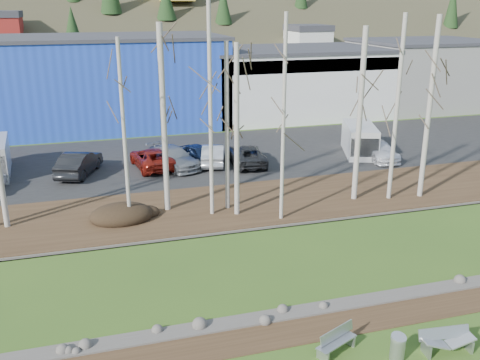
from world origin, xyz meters
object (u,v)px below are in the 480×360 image
object	(u,v)px
car_5	(213,154)
car_6	(246,155)
car_3	(173,157)
car_2	(152,158)
bench_intact	(336,341)
van_white	(360,140)
car_7	(378,150)
litter_bin	(397,349)
bench_damaged	(446,341)
car_4	(200,154)
car_1	(79,163)

from	to	relation	value
car_5	car_6	xyz separation A→B (m)	(2.21, -0.78, -0.02)
car_3	car_2	bearing A→B (deg)	145.34
bench_intact	car_2	xyz separation A→B (m)	(-3.12, 22.43, 0.43)
van_white	car_7	bearing A→B (deg)	-48.44
car_6	litter_bin	bearing A→B (deg)	92.40
car_2	car_7	bearing A→B (deg)	163.78
bench_damaged	car_3	world-z (taller)	car_3
car_3	car_6	bearing A→B (deg)	-29.72
car_4	car_7	xyz separation A→B (m)	(12.85, -2.65, 0.01)
bench_damaged	litter_bin	bearing A→B (deg)	-176.35
car_2	litter_bin	bearing A→B (deg)	94.19
litter_bin	car_5	size ratio (longest dim) A/B	0.19
bench_damaged	car_6	size ratio (longest dim) A/B	0.37
bench_damaged	van_white	bearing A→B (deg)	74.09
bench_damaged	car_1	world-z (taller)	car_1
car_4	car_6	bearing A→B (deg)	-45.79
litter_bin	van_white	distance (m)	24.96
car_1	car_2	bearing A→B (deg)	-157.26
car_1	car_7	distance (m)	21.29
car_2	car_1	bearing A→B (deg)	-5.60
car_4	car_7	world-z (taller)	car_7
bench_damaged	van_white	xyz separation A→B (m)	(9.00, 22.55, 0.83)
litter_bin	car_4	size ratio (longest dim) A/B	0.21
car_2	car_4	world-z (taller)	car_2
car_1	car_2	size ratio (longest dim) A/B	0.97
bench_damaged	car_7	world-z (taller)	car_7
bench_intact	litter_bin	world-z (taller)	litter_bin
van_white	car_3	bearing A→B (deg)	-162.37
bench_damaged	car_1	xyz separation A→B (m)	(-11.53, 23.30, 0.53)
litter_bin	car_3	world-z (taller)	car_3
bench_damaged	car_6	xyz separation A→B (m)	(-0.09, 22.40, 0.43)
car_1	car_6	bearing A→B (deg)	-163.64
bench_damaged	car_6	world-z (taller)	car_6
car_3	car_7	distance (m)	14.99
car_3	car_6	distance (m)	5.15
litter_bin	car_6	world-z (taller)	car_6
car_3	car_6	world-z (taller)	car_3
car_1	litter_bin	bearing A→B (deg)	133.56
car_1	car_7	bearing A→B (deg)	-165.45
litter_bin	car_7	bearing A→B (deg)	61.25
car_6	van_white	bearing A→B (deg)	-172.23
car_3	car_7	xyz separation A→B (m)	(14.83, -2.17, -0.05)
car_1	car_6	distance (m)	11.47
bench_intact	car_6	world-z (taller)	car_6
car_7	car_2	bearing A→B (deg)	175.82
van_white	car_2	bearing A→B (deg)	-163.39
bench_intact	van_white	size ratio (longest dim) A/B	0.30
car_2	car_7	world-z (taller)	car_2
car_3	car_1	bearing A→B (deg)	156.76
car_1	van_white	distance (m)	20.55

